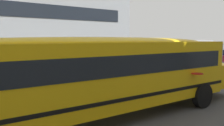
{
  "coord_description": "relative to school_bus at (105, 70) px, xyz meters",
  "views": [
    {
      "loc": [
        -4.31,
        -8.66,
        2.97
      ],
      "look_at": [
        1.43,
        -0.86,
        1.94
      ],
      "focal_mm": 36.76,
      "sensor_mm": 36.0,
      "label": 1
    }
  ],
  "objects": [
    {
      "name": "lane_centreline",
      "position": [
        -0.48,
        1.72,
        -1.8
      ],
      "size": [
        110.0,
        0.16,
        0.01
      ],
      "primitive_type": "cube",
      "color": "silver",
      "rests_on": "ground_plane"
    },
    {
      "name": "box_truck",
      "position": [
        15.83,
        6.79,
        -0.26
      ],
      "size": [
        6.13,
        2.66,
        2.82
      ],
      "rotation": [
        0.0,
        0.0,
        -0.05
      ],
      "color": "navy",
      "rests_on": "ground_plane"
    },
    {
      "name": "parked_car_white_by_lamppost",
      "position": [
        7.99,
        6.6,
        -0.96
      ],
      "size": [
        3.94,
        1.95,
        1.64
      ],
      "rotation": [
        0.0,
        0.0,
        -0.02
      ],
      "color": "silver",
      "rests_on": "ground_plane"
    },
    {
      "name": "ground_plane",
      "position": [
        -0.48,
        1.72,
        -1.8
      ],
      "size": [
        400.0,
        400.0,
        0.0
      ],
      "primitive_type": "plane",
      "color": "#4C4C4F"
    },
    {
      "name": "sidewalk_far",
      "position": [
        -0.48,
        9.39,
        -1.79
      ],
      "size": [
        120.0,
        3.0,
        0.01
      ],
      "primitive_type": "cube",
      "color": "gray",
      "rests_on": "ground_plane"
    },
    {
      "name": "school_bus",
      "position": [
        0.0,
        0.0,
        0.0
      ],
      "size": [
        13.64,
        3.51,
        3.03
      ],
      "rotation": [
        0.0,
        0.0,
        -0.04
      ],
      "color": "yellow",
      "rests_on": "ground_plane"
    }
  ]
}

